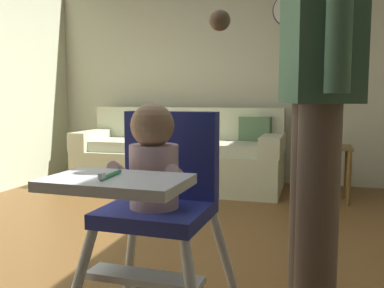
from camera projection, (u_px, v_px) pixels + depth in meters
name	position (u px, v px, depth m)	size (l,w,h in m)	color
ground	(122.00, 279.00, 2.43)	(5.76, 7.17, 0.10)	brown
wall_far	(225.00, 72.00, 4.98)	(4.96, 0.06, 2.54)	beige
couch	(181.00, 157.00, 4.69)	(2.21, 0.86, 0.86)	beige
high_chair	(156.00, 187.00, 1.51)	(0.63, 0.74, 0.96)	white
adult_standing	(315.00, 92.00, 1.44)	(0.59, 0.50, 1.75)	brown
toy_ball_second	(176.00, 207.00, 3.50)	(0.18, 0.18, 0.18)	#D13D33
side_table	(329.00, 161.00, 4.04)	(0.40, 0.40, 0.52)	brown
sippy_cup	(327.00, 141.00, 4.03)	(0.07, 0.07, 0.10)	orange
wall_clock	(289.00, 10.00, 4.67)	(0.36, 0.04, 0.36)	white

